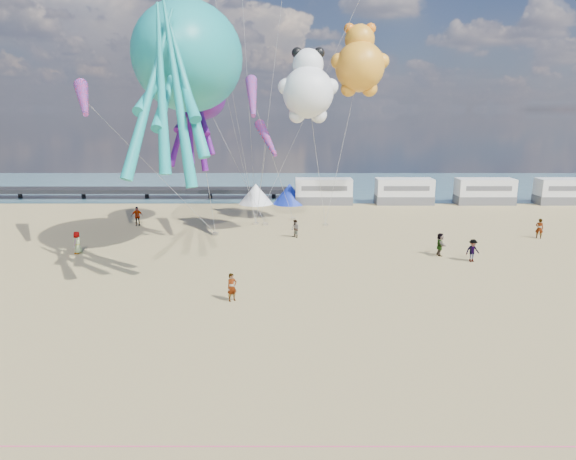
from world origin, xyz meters
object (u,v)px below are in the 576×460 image
object	(u,v)px
sandbag_b	(265,224)
kite_octopus_purple	(202,96)
beachgoer_1	(295,229)
beachgoer_3	(137,216)
motorhome_1	(404,191)
sandbag_e	(256,224)
motorhome_0	(324,191)
tent_white	(256,194)
beachgoer_5	(539,228)
windsock_left	(83,99)
windsock_right	(267,139)
motorhome_3	(565,191)
beachgoer_4	(440,244)
kite_teddy_orange	(360,67)
kite_octopus_teal	(189,57)
windsock_mid	(252,97)
sandbag_a	(215,234)
sandbag_c	(325,225)
beachgoer_0	(77,243)
kite_panda	(308,92)
beachgoer_2	(473,250)
tent_blue	(290,194)
sandbag_d	(293,218)
motorhome_2	(485,191)
standing_person	(232,287)

from	to	relation	value
sandbag_b	kite_octopus_purple	world-z (taller)	kite_octopus_purple
beachgoer_1	beachgoer_3	size ratio (longest dim) A/B	0.85
motorhome_1	sandbag_e	world-z (taller)	motorhome_1
motorhome_0	tent_white	world-z (taller)	motorhome_0
beachgoer_3	beachgoer_5	world-z (taller)	beachgoer_3
windsock_left	windsock_right	distance (m)	14.25
tent_white	windsock_left	xyz separation A→B (m)	(-11.49, -20.36, 10.47)
motorhome_0	tent_white	distance (m)	8.01
motorhome_3	tent_white	size ratio (longest dim) A/B	1.65
beachgoer_4	kite_teddy_orange	bearing A→B (deg)	32.84
beachgoer_4	kite_octopus_teal	bearing A→B (deg)	90.20
windsock_mid	motorhome_0	bearing A→B (deg)	63.58
beachgoer_5	sandbag_a	xyz separation A→B (m)	(-28.18, 1.21, -0.77)
motorhome_3	windsock_right	bearing A→B (deg)	-153.03
sandbag_a	kite_octopus_teal	world-z (taller)	kite_octopus_teal
motorhome_3	sandbag_c	distance (m)	31.43
motorhome_1	beachgoer_0	world-z (taller)	motorhome_1
motorhome_0	kite_panda	bearing A→B (deg)	-98.43
kite_octopus_purple	windsock_left	size ratio (longest dim) A/B	1.63
windsock_right	beachgoer_2	bearing A→B (deg)	-41.68
beachgoer_0	sandbag_c	distance (m)	22.14
motorhome_0	tent_blue	distance (m)	4.01
sandbag_d	kite_octopus_teal	bearing A→B (deg)	-120.71
motorhome_0	tent_blue	bearing A→B (deg)	180.00
beachgoer_5	windsock_mid	distance (m)	26.92
motorhome_1	tent_blue	world-z (taller)	motorhome_1
kite_octopus_purple	beachgoer_2	bearing A→B (deg)	-37.85
sandbag_b	beachgoer_2	bearing A→B (deg)	-37.81
sandbag_a	motorhome_1	bearing A→B (deg)	37.63
motorhome_0	kite_octopus_teal	size ratio (longest dim) A/B	0.46
motorhome_2	sandbag_d	bearing A→B (deg)	-158.48
windsock_left	sandbag_c	bearing A→B (deg)	1.49
tent_white	beachgoer_2	distance (m)	29.40
tent_white	beachgoer_5	world-z (taller)	tent_white
tent_white	beachgoer_3	distance (m)	15.88
sandbag_a	kite_octopus_teal	size ratio (longest dim) A/B	0.04
sandbag_c	windsock_right	xyz separation A→B (m)	(-5.30, -5.66, 8.43)
tent_white	sandbag_e	world-z (taller)	tent_white
standing_person	kite_octopus_teal	size ratio (longest dim) A/B	0.12
beachgoer_0	windsock_mid	size ratio (longest dim) A/B	0.26
motorhome_3	sandbag_b	world-z (taller)	motorhome_3
kite_octopus_teal	beachgoer_4	bearing A→B (deg)	-12.53
windsock_mid	windsock_right	distance (m)	3.53
motorhome_2	beachgoer_1	bearing A→B (deg)	-143.78
beachgoer_2	sandbag_e	size ratio (longest dim) A/B	3.38
motorhome_2	sandbag_a	xyz separation A→B (m)	(-29.64, -15.52, -1.39)
windsock_right	beachgoer_1	bearing A→B (deg)	3.51
kite_octopus_purple	beachgoer_0	bearing A→B (deg)	-142.76
beachgoer_2	kite_panda	world-z (taller)	kite_panda
beachgoer_0	sandbag_a	distance (m)	11.55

